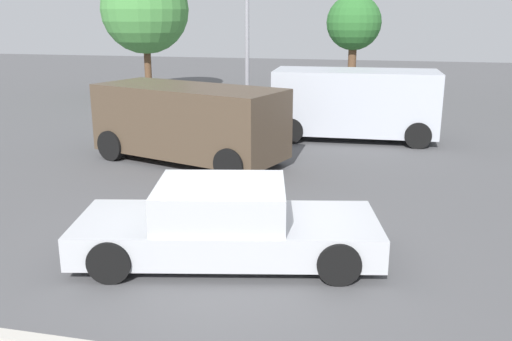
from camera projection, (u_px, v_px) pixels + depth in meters
name	position (u px, v px, depth m)	size (l,w,h in m)	color
ground_plane	(232.00, 257.00, 8.92)	(80.00, 80.00, 0.00)	#515154
sedan_foreground	(226.00, 225.00, 8.72)	(4.95, 2.71, 1.23)	#B7BABF
dog	(253.00, 190.00, 11.35)	(0.49, 0.53, 0.46)	beige
van_white	(355.00, 102.00, 17.00)	(4.95, 2.29, 2.11)	#B2B7C1
suv_dark	(189.00, 121.00, 14.33)	(5.34, 3.45, 1.97)	#4C3D2D
pedestrian	(216.00, 111.00, 16.29)	(0.56, 0.32, 1.67)	navy
tree_back_center	(354.00, 23.00, 27.16)	(2.67, 2.67, 4.66)	brown
tree_back_right	(145.00, 10.00, 25.43)	(3.99, 3.99, 5.93)	brown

